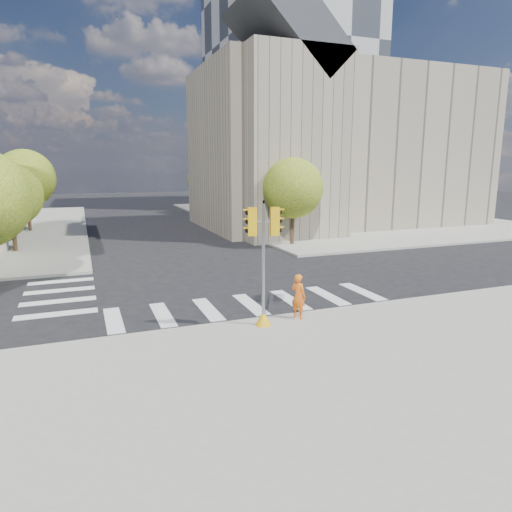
% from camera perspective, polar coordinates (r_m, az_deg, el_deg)
% --- Properties ---
extents(ground, '(160.00, 160.00, 0.00)m').
position_cam_1_polar(ground, '(20.70, -2.37, -4.50)').
color(ground, black).
rests_on(ground, ground).
extents(sidewalk_near, '(30.00, 14.00, 0.15)m').
position_cam_1_polar(sidewalk_near, '(11.54, 16.36, -18.00)').
color(sidewalk_near, gray).
rests_on(sidewalk_near, ground).
extents(sidewalk_far_right, '(28.00, 40.00, 0.15)m').
position_cam_1_polar(sidewalk_far_right, '(52.33, 9.37, 5.06)').
color(sidewalk_far_right, gray).
rests_on(sidewalk_far_right, ground).
extents(civic_building, '(26.00, 16.00, 19.39)m').
position_cam_1_polar(civic_building, '(43.90, 9.21, 13.29)').
color(civic_building, gray).
rests_on(civic_building, ground).
extents(office_tower, '(20.00, 18.00, 30.00)m').
position_cam_1_polar(office_tower, '(67.80, 4.13, 19.22)').
color(office_tower, '#9EA0A3').
rests_on(office_tower, ground).
extents(tree_lw_mid, '(4.00, 4.00, 5.77)m').
position_cam_1_polar(tree_lw_mid, '(33.19, -28.40, 6.73)').
color(tree_lw_mid, '#382616').
rests_on(tree_lw_mid, ground).
extents(tree_lw_far, '(4.80, 4.80, 6.95)m').
position_cam_1_polar(tree_lw_far, '(43.09, -26.88, 8.65)').
color(tree_lw_far, '#382616').
rests_on(tree_lw_far, ground).
extents(tree_re_near, '(4.20, 4.20, 6.16)m').
position_cam_1_polar(tree_re_near, '(32.06, 4.63, 8.44)').
color(tree_re_near, '#382616').
rests_on(tree_re_near, ground).
extents(tree_re_mid, '(4.60, 4.60, 6.66)m').
position_cam_1_polar(tree_re_mid, '(43.18, -2.35, 9.60)').
color(tree_re_mid, '#382616').
rests_on(tree_re_mid, ground).
extents(tree_re_far, '(4.00, 4.00, 5.88)m').
position_cam_1_polar(tree_re_far, '(54.69, -6.44, 9.39)').
color(tree_re_far, '#382616').
rests_on(tree_re_far, ground).
extents(lamp_near, '(0.35, 0.18, 8.11)m').
position_cam_1_polar(lamp_near, '(35.89, 2.58, 9.61)').
color(lamp_near, black).
rests_on(lamp_near, sidewalk_far_right).
extents(lamp_far, '(0.35, 0.18, 8.11)m').
position_cam_1_polar(lamp_far, '(49.03, -4.07, 10.05)').
color(lamp_far, black).
rests_on(lamp_far, sidewalk_far_right).
extents(traffic_signal, '(1.08, 0.56, 4.34)m').
position_cam_1_polar(traffic_signal, '(15.58, 0.93, -2.26)').
color(traffic_signal, '#DBA00B').
rests_on(traffic_signal, sidewalk_near).
extents(photographer, '(0.62, 0.71, 1.65)m').
position_cam_1_polar(photographer, '(16.63, 5.33, -5.02)').
color(photographer, orange).
rests_on(photographer, sidewalk_near).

